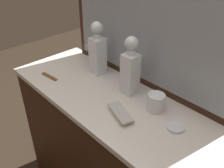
# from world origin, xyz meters

# --- Properties ---
(dresser) EXTENTS (1.26, 0.48, 0.89)m
(dresser) POSITION_xyz_m (0.00, 0.00, 0.44)
(dresser) COLOR #381E11
(dresser) RESTS_ON ground_plane
(dresser_mirror) EXTENTS (1.06, 0.03, 0.64)m
(dresser_mirror) POSITION_xyz_m (0.00, 0.22, 1.21)
(dresser_mirror) COLOR #381E11
(dresser_mirror) RESTS_ON dresser
(crystal_decanter_far_right) EXTENTS (0.07, 0.07, 0.31)m
(crystal_decanter_far_right) POSITION_xyz_m (0.03, 0.10, 1.01)
(crystal_decanter_far_right) COLOR white
(crystal_decanter_far_right) RESTS_ON dresser
(crystal_decanter_front) EXTENTS (0.08, 0.08, 0.31)m
(crystal_decanter_front) POSITION_xyz_m (-0.25, 0.12, 1.01)
(crystal_decanter_front) COLOR white
(crystal_decanter_front) RESTS_ON dresser
(crystal_tumbler_left) EXTENTS (0.08, 0.08, 0.08)m
(crystal_tumbler_left) POSITION_xyz_m (0.21, 0.08, 0.93)
(crystal_tumbler_left) COLOR white
(crystal_tumbler_left) RESTS_ON dresser
(silver_brush_center) EXTENTS (0.17, 0.11, 0.02)m
(silver_brush_center) POSITION_xyz_m (0.13, -0.07, 0.90)
(silver_brush_center) COLOR #B7A88C
(silver_brush_center) RESTS_ON dresser
(porcelain_dish) EXTENTS (0.08, 0.08, 0.01)m
(porcelain_dish) POSITION_xyz_m (0.36, 0.04, 0.89)
(porcelain_dish) COLOR silver
(porcelain_dish) RESTS_ON dresser
(tortoiseshell_comb) EXTENTS (0.13, 0.03, 0.01)m
(tortoiseshell_comb) POSITION_xyz_m (-0.40, -0.13, 0.89)
(tortoiseshell_comb) COLOR brown
(tortoiseshell_comb) RESTS_ON dresser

